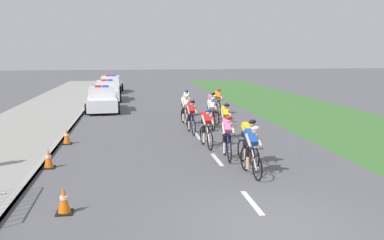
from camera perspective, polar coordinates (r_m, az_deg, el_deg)
ground_plane at (r=8.84m, az=11.10°, el=-14.44°), size 160.00×160.00×0.00m
sidewalk_slab at (r=22.45m, az=-21.66°, el=-0.18°), size 4.60×60.00×0.12m
kerb_edge at (r=22.05m, az=-16.04°, el=-0.03°), size 0.16×60.00×0.13m
grass_verge at (r=24.33m, az=17.43°, el=0.62°), size 7.00×60.00×0.01m
lane_markings_centre at (r=13.71m, az=3.54°, el=-5.58°), size 0.14×17.60×0.01m
cyclist_lead at (r=11.90m, az=8.36°, el=-4.10°), size 0.44×1.72×1.56m
cyclist_second at (r=12.98m, az=7.95°, el=-2.95°), size 0.45×1.72×1.56m
cyclist_third at (r=13.65m, az=5.00°, el=-2.28°), size 0.44×1.72×1.56m
cyclist_fourth at (r=15.25m, az=2.06°, el=-1.01°), size 0.45×1.72×1.56m
cyclist_fifth at (r=16.84m, az=4.72°, el=-0.04°), size 0.43×1.72×1.56m
cyclist_sixth at (r=17.93m, az=-0.12°, el=0.57°), size 0.44×1.72×1.56m
cyclist_seventh at (r=19.07m, az=2.74°, el=1.09°), size 0.42×1.72×1.56m
cyclist_eighth at (r=20.13m, az=-0.96°, el=1.54°), size 0.45×1.72×1.56m
cyclist_ninth at (r=21.39m, az=2.81°, el=2.00°), size 0.44×1.72×1.56m
cyclist_tenth at (r=20.28m, az=3.08°, el=1.59°), size 0.45×1.72×1.56m
cyclist_eleventh at (r=23.52m, az=3.66°, el=2.67°), size 0.42×1.72×1.56m
cyclist_twelfth at (r=22.86m, az=-0.78°, el=2.49°), size 0.46×1.72×1.56m
police_car_nearest at (r=25.58m, az=-12.52°, el=2.77°), size 2.20×4.50×1.59m
police_car_second at (r=31.30m, az=-11.84°, el=3.98°), size 2.14×4.47×1.59m
police_car_third at (r=37.61m, az=-11.32°, el=4.88°), size 2.14×4.47×1.59m
traffic_cone_near at (r=16.64m, az=-17.24°, el=-2.22°), size 0.36×0.36×0.64m
traffic_cone_mid at (r=9.62m, az=-17.60°, el=-10.70°), size 0.36×0.36×0.64m
traffic_cone_far at (r=13.39m, az=-19.56°, el=-5.12°), size 0.36×0.36×0.64m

